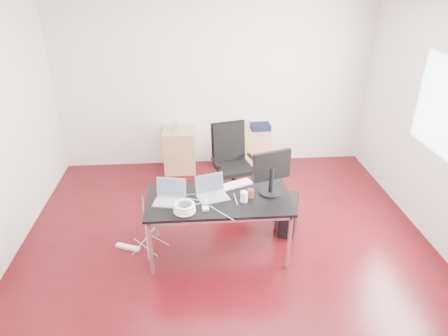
{
  "coord_description": "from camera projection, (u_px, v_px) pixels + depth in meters",
  "views": [
    {
      "loc": [
        -0.34,
        -3.74,
        3.05
      ],
      "look_at": [
        0.0,
        0.55,
        0.85
      ],
      "focal_mm": 32.0,
      "sensor_mm": 36.0,
      "label": 1
    }
  ],
  "objects": [
    {
      "name": "room_shell",
      "position": [
        232.0,
        144.0,
        4.1
      ],
      "size": [
        5.0,
        5.0,
        5.0
      ],
      "color": "#3C060C",
      "rests_on": "ground"
    },
    {
      "name": "desk",
      "position": [
        218.0,
        202.0,
        4.46
      ],
      "size": [
        1.6,
        0.8,
        0.73
      ],
      "color": "black",
      "rests_on": "ground"
    },
    {
      "name": "office_chair",
      "position": [
        232.0,
        159.0,
        5.63
      ],
      "size": [
        0.58,
        0.6,
        1.08
      ],
      "rotation": [
        0.0,
        0.0,
        0.24
      ],
      "color": "black",
      "rests_on": "ground"
    },
    {
      "name": "filing_cabinet_left",
      "position": [
        180.0,
        150.0,
        6.51
      ],
      "size": [
        0.5,
        0.5,
        0.7
      ],
      "primitive_type": "cube",
      "color": "tan",
      "rests_on": "ground"
    },
    {
      "name": "filing_cabinet_right",
      "position": [
        254.0,
        148.0,
        6.59
      ],
      "size": [
        0.5,
        0.5,
        0.7
      ],
      "primitive_type": "cube",
      "color": "tan",
      "rests_on": "ground"
    },
    {
      "name": "pc_tower",
      "position": [
        288.0,
        214.0,
        5.06
      ],
      "size": [
        0.34,
        0.49,
        0.44
      ],
      "primitive_type": "cube",
      "rotation": [
        0.0,
        0.0,
        -0.35
      ],
      "color": "black",
      "rests_on": "ground"
    },
    {
      "name": "wastebasket",
      "position": [
        226.0,
        159.0,
        6.67
      ],
      "size": [
        0.27,
        0.27,
        0.28
      ],
      "primitive_type": "cylinder",
      "rotation": [
        0.0,
        0.0,
        0.14
      ],
      "color": "black",
      "rests_on": "ground"
    },
    {
      "name": "power_strip",
      "position": [
        128.0,
        247.0,
        4.8
      ],
      "size": [
        0.3,
        0.17,
        0.04
      ],
      "primitive_type": "cube",
      "rotation": [
        0.0,
        0.0,
        -0.4
      ],
      "color": "white",
      "rests_on": "ground"
    },
    {
      "name": "laptop_left",
      "position": [
        170.0,
        196.0,
        4.36
      ],
      "size": [
        0.38,
        0.32,
        0.23
      ],
      "rotation": [
        0.0,
        0.0,
        -0.22
      ],
      "color": "silver",
      "rests_on": "desk"
    },
    {
      "name": "laptop_right",
      "position": [
        212.0,
        192.0,
        4.44
      ],
      "size": [
        0.39,
        0.34,
        0.23
      ],
      "rotation": [
        0.0,
        0.0,
        0.3
      ],
      "color": "silver",
      "rests_on": "desk"
    },
    {
      "name": "monitor",
      "position": [
        272.0,
        170.0,
        4.42
      ],
      "size": [
        0.44,
        0.26,
        0.51
      ],
      "rotation": [
        0.0,
        0.0,
        0.31
      ],
      "color": "black",
      "rests_on": "desk"
    },
    {
      "name": "keyboard",
      "position": [
        234.0,
        185.0,
        4.68
      ],
      "size": [
        0.46,
        0.3,
        0.02
      ],
      "primitive_type": "cube",
      "rotation": [
        0.0,
        0.0,
        0.41
      ],
      "color": "white",
      "rests_on": "desk"
    },
    {
      "name": "cup_white",
      "position": [
        244.0,
        197.0,
        4.35
      ],
      "size": [
        0.08,
        0.08,
        0.12
      ],
      "primitive_type": "cylinder",
      "rotation": [
        0.0,
        0.0,
        0.04
      ],
      "color": "white",
      "rests_on": "desk"
    },
    {
      "name": "cup_brown",
      "position": [
        250.0,
        193.0,
        4.43
      ],
      "size": [
        0.09,
        0.09,
        0.1
      ],
      "primitive_type": "cylinder",
      "rotation": [
        0.0,
        0.0,
        -0.13
      ],
      "color": "brown",
      "rests_on": "desk"
    },
    {
      "name": "cable_coil",
      "position": [
        184.0,
        208.0,
        4.16
      ],
      "size": [
        0.24,
        0.24,
        0.11
      ],
      "rotation": [
        0.0,
        0.0,
        -0.21
      ],
      "color": "white",
      "rests_on": "desk"
    },
    {
      "name": "power_adapter",
      "position": [
        206.0,
        209.0,
        4.22
      ],
      "size": [
        0.07,
        0.07,
        0.03
      ],
      "primitive_type": "cube",
      "rotation": [
        0.0,
        0.0,
        0.05
      ],
      "color": "white",
      "rests_on": "desk"
    },
    {
      "name": "speaker",
      "position": [
        176.0,
        126.0,
        6.24
      ],
      "size": [
        0.1,
        0.09,
        0.18
      ],
      "primitive_type": "cube",
      "rotation": [
        0.0,
        0.0,
        0.17
      ],
      "color": "#9E9E9E",
      "rests_on": "filing_cabinet_left"
    },
    {
      "name": "navy_garment",
      "position": [
        260.0,
        127.0,
        6.36
      ],
      "size": [
        0.31,
        0.25,
        0.09
      ],
      "primitive_type": "cube",
      "rotation": [
        0.0,
        0.0,
        0.05
      ],
      "color": "black",
      "rests_on": "filing_cabinet_right"
    }
  ]
}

